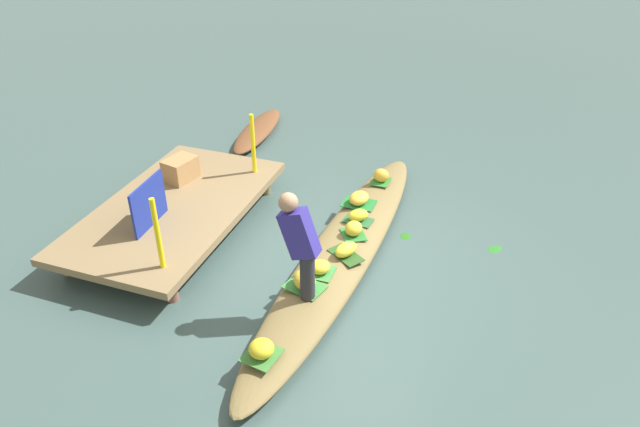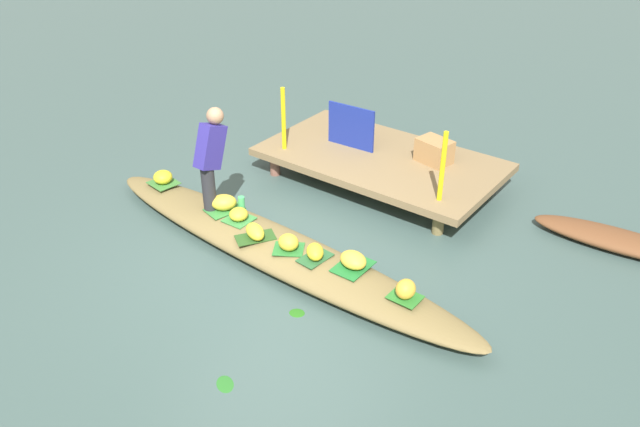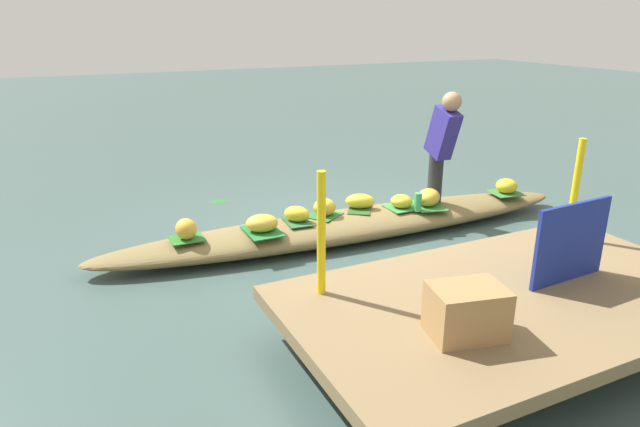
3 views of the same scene
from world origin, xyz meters
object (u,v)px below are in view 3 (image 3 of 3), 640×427
(vendor_boat, at_px, (350,225))
(vendor_person, at_px, (442,141))
(banana_bunch_1, at_px, (429,197))
(market_banner, at_px, (571,243))
(banana_bunch_4, at_px, (507,186))
(banana_bunch_6, at_px, (186,229))
(produce_crate, at_px, (467,311))
(banana_bunch_2, at_px, (325,207))
(banana_bunch_0, at_px, (262,223))
(banana_bunch_7, at_px, (297,214))
(banana_bunch_5, at_px, (360,201))
(banana_bunch_3, at_px, (401,201))
(water_bottle, at_px, (418,202))

(vendor_boat, distance_m, vendor_person, 1.33)
(banana_bunch_1, xyz_separation_m, market_banner, (0.35, 2.16, 0.33))
(vendor_boat, xyz_separation_m, banana_bunch_4, (-1.99, 0.15, 0.21))
(banana_bunch_6, relative_size, produce_crate, 0.50)
(banana_bunch_4, bearing_deg, produce_crate, 42.88)
(banana_bunch_2, bearing_deg, banana_bunch_0, 11.66)
(banana_bunch_4, bearing_deg, banana_bunch_7, -3.84)
(banana_bunch_2, xyz_separation_m, banana_bunch_5, (-0.45, -0.04, -0.01))
(banana_bunch_3, xyz_separation_m, market_banner, (0.05, 2.23, 0.35))
(banana_bunch_4, relative_size, market_banner, 0.34)
(produce_crate, bearing_deg, water_bottle, -119.06)
(vendor_person, xyz_separation_m, produce_crate, (1.64, 2.44, -0.42))
(banana_bunch_3, distance_m, banana_bunch_4, 1.41)
(banana_bunch_4, xyz_separation_m, produce_crate, (2.60, 2.42, 0.20))
(banana_bunch_3, bearing_deg, market_banner, 88.77)
(banana_bunch_2, relative_size, produce_crate, 0.53)
(banana_bunch_2, distance_m, vendor_person, 1.45)
(banana_bunch_1, height_order, banana_bunch_6, banana_bunch_6)
(vendor_person, height_order, produce_crate, vendor_person)
(vendor_boat, relative_size, produce_crate, 12.17)
(water_bottle, bearing_deg, banana_bunch_2, -16.98)
(banana_bunch_0, distance_m, market_banner, 2.72)
(banana_bunch_3, xyz_separation_m, produce_crate, (1.20, 2.50, 0.21))
(banana_bunch_2, height_order, banana_bunch_5, banana_bunch_2)
(banana_bunch_6, xyz_separation_m, market_banner, (-2.26, 2.33, 0.32))
(banana_bunch_3, distance_m, banana_bunch_5, 0.45)
(banana_bunch_4, height_order, water_bottle, water_bottle)
(banana_bunch_6, distance_m, produce_crate, 2.83)
(banana_bunch_2, bearing_deg, produce_crate, 82.66)
(market_banner, bearing_deg, banana_bunch_2, -73.90)
(banana_bunch_2, height_order, banana_bunch_6, banana_bunch_6)
(vendor_person, bearing_deg, produce_crate, 56.13)
(banana_bunch_0, height_order, banana_bunch_1, banana_bunch_1)
(market_banner, relative_size, produce_crate, 1.63)
(banana_bunch_2, distance_m, banana_bunch_4, 2.27)
(banana_bunch_5, height_order, banana_bunch_6, banana_bunch_6)
(banana_bunch_6, distance_m, vendor_person, 2.81)
(banana_bunch_0, relative_size, water_bottle, 1.56)
(market_banner, bearing_deg, water_bottle, -96.99)
(water_bottle, bearing_deg, vendor_boat, -18.04)
(banana_bunch_3, xyz_separation_m, banana_bunch_6, (2.30, -0.10, 0.03))
(banana_bunch_7, bearing_deg, vendor_person, 174.79)
(banana_bunch_0, relative_size, banana_bunch_5, 0.99)
(vendor_boat, height_order, vendor_person, vendor_person)
(banana_bunch_7, bearing_deg, banana_bunch_5, -173.84)
(banana_bunch_4, xyz_separation_m, market_banner, (1.45, 2.15, 0.34))
(vendor_person, relative_size, market_banner, 1.72)
(banana_bunch_3, xyz_separation_m, water_bottle, (-0.10, 0.16, 0.02))
(banana_bunch_5, xyz_separation_m, produce_crate, (0.78, 2.68, 0.20))
(banana_bunch_2, bearing_deg, vendor_person, 171.74)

